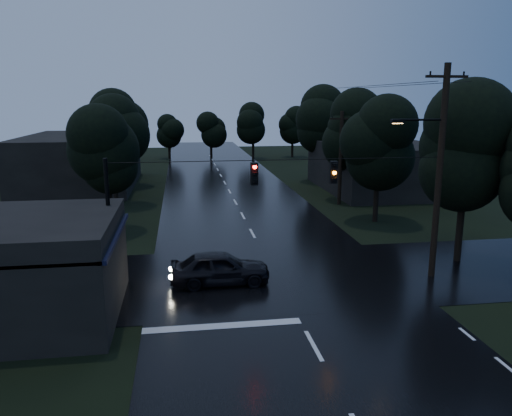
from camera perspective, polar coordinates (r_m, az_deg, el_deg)
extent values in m
cube|color=black|center=(41.54, -2.37, 0.64)|extent=(12.00, 120.00, 0.02)
cube|color=black|center=(24.36, 2.29, -7.87)|extent=(60.00, 9.00, 0.02)
cube|color=black|center=(20.91, -23.96, -3.18)|extent=(6.00, 7.00, 0.12)
cube|color=black|center=(20.30, -15.77, -3.01)|extent=(0.30, 7.00, 0.15)
cylinder|color=black|center=(18.06, -17.25, -10.74)|extent=(0.10, 0.10, 3.00)
cylinder|color=black|center=(23.66, -15.14, -5.09)|extent=(0.10, 0.10, 3.00)
cube|color=#F8D063|center=(19.09, -16.34, -6.22)|extent=(0.06, 1.60, 0.50)
cube|color=#F8D063|center=(21.64, -15.41, -3.97)|extent=(0.06, 1.20, 0.50)
cube|color=black|center=(48.49, 13.80, 4.62)|extent=(10.00, 14.00, 4.40)
cube|color=black|center=(51.70, -19.34, 5.07)|extent=(10.00, 16.00, 5.00)
cylinder|color=black|center=(24.74, 20.21, 3.65)|extent=(0.30, 0.30, 10.00)
cube|color=black|center=(24.53, 20.99, 13.86)|extent=(2.00, 0.12, 0.12)
cylinder|color=black|center=(24.01, 18.32, 9.55)|extent=(2.20, 0.10, 0.10)
cube|color=black|center=(23.54, 15.88, 9.54)|extent=(0.60, 0.25, 0.18)
cube|color=#FFB266|center=(23.55, 15.87, 9.29)|extent=(0.45, 0.18, 0.03)
cylinder|color=black|center=(40.74, 9.63, 5.59)|extent=(0.30, 0.30, 7.50)
cube|color=black|center=(40.51, 9.80, 10.02)|extent=(2.00, 0.12, 0.12)
cylinder|color=black|center=(22.34, -16.40, -2.19)|extent=(0.18, 0.18, 6.00)
cylinder|color=black|center=(22.04, 2.91, 5.52)|extent=(15.00, 0.03, 0.03)
cube|color=black|center=(21.91, -0.19, 3.91)|extent=(0.32, 0.25, 1.00)
sphere|color=#FF0C07|center=(21.77, -0.14, 3.85)|extent=(0.18, 0.18, 0.18)
cube|color=black|center=(22.71, 8.85, 4.06)|extent=(0.32, 0.25, 1.00)
sphere|color=orange|center=(22.57, 8.96, 4.01)|extent=(0.18, 0.18, 0.18)
cylinder|color=black|center=(28.37, 22.19, -2.91)|extent=(0.36, 0.36, 2.80)
sphere|color=black|center=(27.73, 22.76, 3.89)|extent=(4.48, 4.48, 4.48)
sphere|color=black|center=(27.60, 22.97, 6.36)|extent=(4.48, 4.48, 4.48)
sphere|color=black|center=(27.52, 23.18, 8.84)|extent=(4.48, 4.48, 4.48)
cylinder|color=black|center=(33.56, -16.32, -0.54)|extent=(0.36, 0.36, 2.45)
sphere|color=black|center=(33.05, -16.63, 4.50)|extent=(3.92, 3.92, 3.92)
sphere|color=black|center=(32.93, -16.74, 6.31)|extent=(3.92, 3.92, 3.92)
sphere|color=black|center=(32.85, -16.85, 8.13)|extent=(3.92, 3.92, 3.92)
cylinder|color=black|center=(41.40, -15.72, 1.99)|extent=(0.36, 0.36, 2.62)
sphere|color=black|center=(40.97, -15.98, 6.38)|extent=(4.20, 4.20, 4.20)
sphere|color=black|center=(40.88, -16.08, 7.95)|extent=(4.20, 4.20, 4.20)
sphere|color=black|center=(40.82, -16.17, 9.52)|extent=(4.20, 4.20, 4.20)
cylinder|color=black|center=(51.27, -15.07, 4.05)|extent=(0.36, 0.36, 2.80)
sphere|color=black|center=(50.91, -15.28, 7.83)|extent=(4.48, 4.48, 4.48)
sphere|color=black|center=(50.84, -15.36, 9.18)|extent=(4.48, 4.48, 4.48)
sphere|color=black|center=(50.80, -15.44, 10.53)|extent=(4.48, 4.48, 4.48)
cylinder|color=black|center=(35.80, 13.53, 0.55)|extent=(0.36, 0.36, 2.62)
sphere|color=black|center=(35.31, 13.79, 5.62)|extent=(4.20, 4.20, 4.20)
sphere|color=black|center=(35.20, 13.88, 7.44)|extent=(4.20, 4.20, 4.20)
sphere|color=black|center=(35.13, 13.98, 9.27)|extent=(4.20, 4.20, 4.20)
cylinder|color=black|center=(43.36, 10.34, 2.83)|extent=(0.36, 0.36, 2.80)
sphere|color=black|center=(42.94, 10.52, 7.30)|extent=(4.48, 4.48, 4.48)
sphere|color=black|center=(42.86, 10.58, 8.90)|extent=(4.48, 4.48, 4.48)
sphere|color=black|center=(42.80, 10.64, 10.50)|extent=(4.48, 4.48, 4.48)
cylinder|color=black|center=(52.96, 7.49, 4.71)|extent=(0.36, 0.36, 2.97)
sphere|color=black|center=(52.61, 7.60, 8.62)|extent=(4.76, 4.76, 4.76)
sphere|color=black|center=(52.55, 7.64, 10.00)|extent=(4.76, 4.76, 4.76)
sphere|color=black|center=(52.51, 7.68, 11.39)|extent=(4.76, 4.76, 4.76)
imported|color=black|center=(23.29, -4.13, -6.82)|extent=(4.59, 1.87, 1.56)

